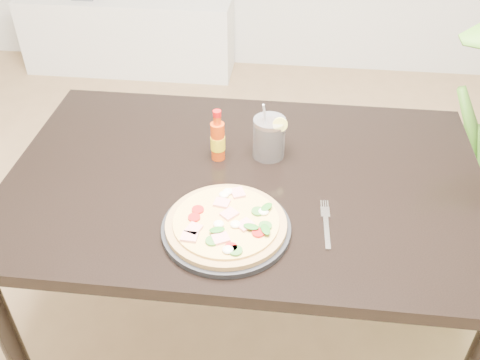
# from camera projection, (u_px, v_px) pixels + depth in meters

# --- Properties ---
(floor) EXTENTS (4.50, 4.50, 0.00)m
(floor) POSITION_uv_depth(u_px,v_px,m) (190.00, 320.00, 2.08)
(floor) COLOR #9E7A51
(floor) RESTS_ON ground
(dining_table) EXTENTS (1.40, 0.90, 0.75)m
(dining_table) POSITION_uv_depth(u_px,v_px,m) (244.00, 198.00, 1.62)
(dining_table) COLOR black
(dining_table) RESTS_ON ground
(plate) EXTENTS (0.34, 0.34, 0.02)m
(plate) POSITION_uv_depth(u_px,v_px,m) (226.00, 228.00, 1.39)
(plate) COLOR black
(plate) RESTS_ON dining_table
(pizza) EXTENTS (0.31, 0.31, 0.03)m
(pizza) POSITION_uv_depth(u_px,v_px,m) (226.00, 223.00, 1.37)
(pizza) COLOR tan
(pizza) RESTS_ON plate
(hot_sauce_bottle) EXTENTS (0.05, 0.05, 0.17)m
(hot_sauce_bottle) POSITION_uv_depth(u_px,v_px,m) (218.00, 140.00, 1.60)
(hot_sauce_bottle) COLOR #C93C0B
(hot_sauce_bottle) RESTS_ON dining_table
(cola_cup) EXTENTS (0.10, 0.10, 0.19)m
(cola_cup) POSITION_uv_depth(u_px,v_px,m) (269.00, 138.00, 1.62)
(cola_cup) COLOR black
(cola_cup) RESTS_ON dining_table
(fork) EXTENTS (0.03, 0.19, 0.00)m
(fork) POSITION_uv_depth(u_px,v_px,m) (326.00, 222.00, 1.41)
(fork) COLOR silver
(fork) RESTS_ON dining_table
(plant_pot) EXTENTS (0.28, 0.28, 0.22)m
(plant_pot) POSITION_uv_depth(u_px,v_px,m) (469.00, 245.00, 2.24)
(plant_pot) COLOR brown
(plant_pot) RESTS_ON ground
(media_console) EXTENTS (1.40, 0.34, 0.50)m
(media_console) POSITION_uv_depth(u_px,v_px,m) (128.00, 35.00, 3.61)
(media_console) COLOR white
(media_console) RESTS_ON ground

